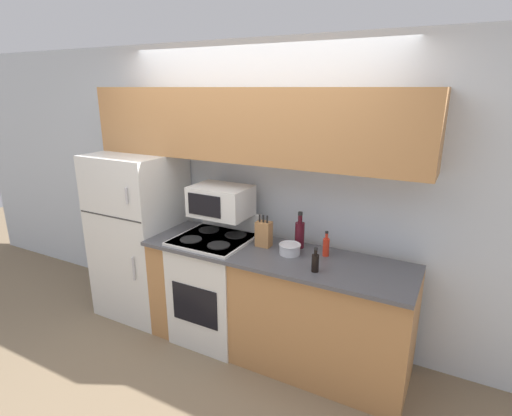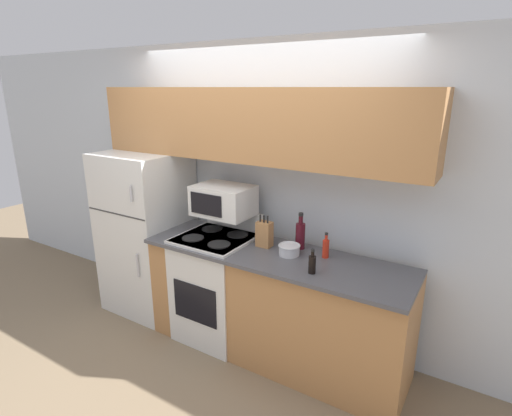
{
  "view_description": "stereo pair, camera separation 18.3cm",
  "coord_description": "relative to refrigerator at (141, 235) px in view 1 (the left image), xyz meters",
  "views": [
    {
      "loc": [
        1.62,
        -2.33,
        2.17
      ],
      "look_at": [
        0.23,
        0.27,
        1.27
      ],
      "focal_mm": 28.0,
      "sensor_mm": 36.0,
      "label": 1
    },
    {
      "loc": [
        1.78,
        -2.24,
        2.17
      ],
      "look_at": [
        0.23,
        0.27,
        1.27
      ],
      "focal_mm": 28.0,
      "sensor_mm": 36.0,
      "label": 2
    }
  ],
  "objects": [
    {
      "name": "knife_block",
      "position": [
        1.33,
        0.03,
        0.23
      ],
      "size": [
        0.12,
        0.09,
        0.27
      ],
      "color": "#B27A47",
      "rests_on": "lower_cabinets"
    },
    {
      "name": "ground_plane",
      "position": [
        1.08,
        -0.34,
        -0.79
      ],
      "size": [
        12.0,
        12.0,
        0.0
      ],
      "primitive_type": "plane",
      "color": "#7F6B51"
    },
    {
      "name": "wall_back",
      "position": [
        1.08,
        0.38,
        0.48
      ],
      "size": [
        8.0,
        0.05,
        2.55
      ],
      "color": "silver",
      "rests_on": "ground_plane"
    },
    {
      "name": "bottle_wine_red",
      "position": [
        1.6,
        0.14,
        0.25
      ],
      "size": [
        0.08,
        0.08,
        0.3
      ],
      "color": "#470F19",
      "rests_on": "lower_cabinets"
    },
    {
      "name": "stove",
      "position": [
        0.9,
        -0.05,
        -0.3
      ],
      "size": [
        0.61,
        0.63,
        1.1
      ],
      "color": "silver",
      "rests_on": "ground_plane"
    },
    {
      "name": "bottle_hot_sauce",
      "position": [
        1.84,
        0.08,
        0.21
      ],
      "size": [
        0.05,
        0.05,
        0.2
      ],
      "color": "red",
      "rests_on": "lower_cabinets"
    },
    {
      "name": "bottle_soy_sauce",
      "position": [
        1.86,
        -0.22,
        0.2
      ],
      "size": [
        0.05,
        0.05,
        0.18
      ],
      "color": "black",
      "rests_on": "lower_cabinets"
    },
    {
      "name": "microwave",
      "position": [
        0.9,
        0.06,
        0.45
      ],
      "size": [
        0.49,
        0.36,
        0.26
      ],
      "color": "silver",
      "rests_on": "stove"
    },
    {
      "name": "bowl",
      "position": [
        1.58,
        -0.02,
        0.17
      ],
      "size": [
        0.17,
        0.17,
        0.08
      ],
      "color": "silver",
      "rests_on": "lower_cabinets"
    },
    {
      "name": "refrigerator",
      "position": [
        0.0,
        0.0,
        0.0
      ],
      "size": [
        0.76,
        0.71,
        1.59
      ],
      "color": "silver",
      "rests_on": "ground_plane"
    },
    {
      "name": "lower_cabinets",
      "position": [
        1.46,
        -0.04,
        -0.33
      ],
      "size": [
        2.17,
        0.64,
        0.92
      ],
      "color": "#B27A47",
      "rests_on": "ground_plane"
    },
    {
      "name": "upper_cabinets",
      "position": [
        1.08,
        0.17,
        1.08
      ],
      "size": [
        2.93,
        0.36,
        0.58
      ],
      "color": "#B27A47",
      "rests_on": "refrigerator"
    }
  ]
}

